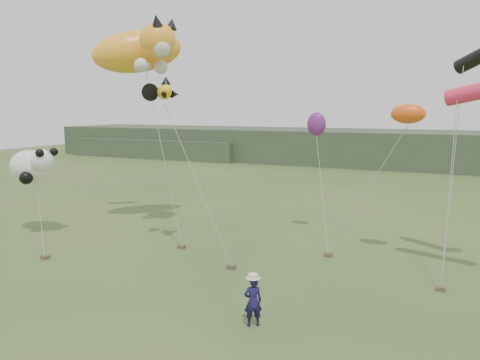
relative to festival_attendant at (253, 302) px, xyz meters
name	(u,v)px	position (x,y,z in m)	size (l,w,h in m)	color
ground	(192,315)	(-2.06, -0.14, -0.78)	(120.00, 120.00, 0.00)	#385123
headland	(361,148)	(-5.17, 44.55, 1.14)	(90.00, 13.00, 4.00)	#2D3D28
festival_attendant	(253,302)	(0.00, 0.00, 0.00)	(0.57, 0.37, 1.56)	#171243
sandbag_anchors	(238,262)	(-2.91, 5.07, -0.70)	(16.32, 5.93, 0.17)	brown
cat_kite	(142,50)	(-10.39, 8.80, 8.93)	(6.60, 5.32, 3.05)	#FFA326
fish_kite	(159,92)	(-7.14, 5.59, 6.57)	(2.27, 1.49, 1.09)	yellow
panda_kite	(33,166)	(-14.78, 5.02, 2.84)	(3.05, 1.97, 1.89)	white
misc_kites	(363,119)	(1.26, 9.82, 5.33)	(5.89, 3.28, 1.59)	#EB5415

